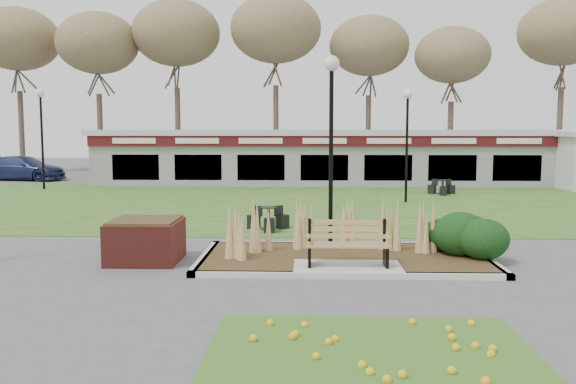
{
  "coord_description": "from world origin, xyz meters",
  "views": [
    {
      "loc": [
        -0.81,
        -12.15,
        2.91
      ],
      "look_at": [
        -1.28,
        2.0,
        1.46
      ],
      "focal_mm": 38.0,
      "sensor_mm": 36.0,
      "label": 1
    }
  ],
  "objects_px": {
    "lamp_post_mid_right": "(407,120)",
    "car_blue": "(24,168)",
    "lamp_post_far_left": "(41,116)",
    "food_pavilion": "(324,157)",
    "brick_planter": "(146,240)",
    "car_black": "(196,162)",
    "bistro_set_c": "(442,189)",
    "lamp_post_near_right": "(331,108)",
    "park_bench": "(347,243)",
    "bistro_set_b": "(268,222)"
  },
  "relations": [
    {
      "from": "lamp_post_mid_right",
      "to": "car_blue",
      "type": "xyz_separation_m",
      "value": [
        -20.28,
        10.11,
        -2.57
      ]
    },
    {
      "from": "lamp_post_far_left",
      "to": "food_pavilion",
      "type": "bearing_deg",
      "value": 12.2
    },
    {
      "from": "brick_planter",
      "to": "car_black",
      "type": "distance_m",
      "value": 26.26
    },
    {
      "from": "car_black",
      "to": "bistro_set_c",
      "type": "bearing_deg",
      "value": -118.02
    },
    {
      "from": "food_pavilion",
      "to": "car_black",
      "type": "distance_m",
      "value": 10.73
    },
    {
      "from": "food_pavilion",
      "to": "lamp_post_near_right",
      "type": "distance_m",
      "value": 16.88
    },
    {
      "from": "food_pavilion",
      "to": "lamp_post_mid_right",
      "type": "distance_m",
      "value": 8.53
    },
    {
      "from": "bistro_set_c",
      "to": "car_blue",
      "type": "relative_size",
      "value": 0.26
    },
    {
      "from": "park_bench",
      "to": "brick_planter",
      "type": "bearing_deg",
      "value": 170.31
    },
    {
      "from": "park_bench",
      "to": "bistro_set_c",
      "type": "bearing_deg",
      "value": 70.88
    },
    {
      "from": "brick_planter",
      "to": "bistro_set_c",
      "type": "height_order",
      "value": "brick_planter"
    },
    {
      "from": "bistro_set_c",
      "to": "car_blue",
      "type": "distance_m",
      "value": 23.47
    },
    {
      "from": "lamp_post_near_right",
      "to": "car_black",
      "type": "bearing_deg",
      "value": 108.22
    },
    {
      "from": "brick_planter",
      "to": "bistro_set_b",
      "type": "height_order",
      "value": "brick_planter"
    },
    {
      "from": "lamp_post_mid_right",
      "to": "bistro_set_b",
      "type": "relative_size",
      "value": 3.61
    },
    {
      "from": "lamp_post_mid_right",
      "to": "car_black",
      "type": "xyz_separation_m",
      "value": [
        -11.18,
        14.78,
        -2.48
      ]
    },
    {
      "from": "food_pavilion",
      "to": "bistro_set_c",
      "type": "distance_m",
      "value": 7.15
    },
    {
      "from": "car_black",
      "to": "bistro_set_b",
      "type": "bearing_deg",
      "value": -150.65
    },
    {
      "from": "bistro_set_c",
      "to": "lamp_post_far_left",
      "type": "bearing_deg",
      "value": 174.56
    },
    {
      "from": "lamp_post_near_right",
      "to": "bistro_set_b",
      "type": "bearing_deg",
      "value": 129.94
    },
    {
      "from": "park_bench",
      "to": "lamp_post_far_left",
      "type": "height_order",
      "value": "lamp_post_far_left"
    },
    {
      "from": "car_blue",
      "to": "park_bench",
      "type": "bearing_deg",
      "value": -132.33
    },
    {
      "from": "lamp_post_mid_right",
      "to": "car_black",
      "type": "height_order",
      "value": "lamp_post_mid_right"
    },
    {
      "from": "food_pavilion",
      "to": "car_black",
      "type": "bearing_deg",
      "value": 138.93
    },
    {
      "from": "lamp_post_far_left",
      "to": "car_blue",
      "type": "bearing_deg",
      "value": 123.1
    },
    {
      "from": "lamp_post_far_left",
      "to": "bistro_set_c",
      "type": "xyz_separation_m",
      "value": [
        18.89,
        -1.8,
        -3.3
      ]
    },
    {
      "from": "bistro_set_b",
      "to": "food_pavilion",
      "type": "bearing_deg",
      "value": 82.42
    },
    {
      "from": "bistro_set_b",
      "to": "car_blue",
      "type": "xyz_separation_m",
      "value": [
        -15.22,
        17.08,
        0.46
      ]
    },
    {
      "from": "car_black",
      "to": "car_blue",
      "type": "xyz_separation_m",
      "value": [
        -9.1,
        -4.67,
        -0.09
      ]
    },
    {
      "from": "food_pavilion",
      "to": "bistro_set_c",
      "type": "relative_size",
      "value": 20.03
    },
    {
      "from": "park_bench",
      "to": "bistro_set_c",
      "type": "relative_size",
      "value": 1.38
    },
    {
      "from": "lamp_post_near_right",
      "to": "bistro_set_b",
      "type": "xyz_separation_m",
      "value": [
        -1.72,
        2.05,
        -3.21
      ]
    },
    {
      "from": "park_bench",
      "to": "bistro_set_b",
      "type": "xyz_separation_m",
      "value": [
        -1.96,
        5.0,
        -0.35
      ]
    },
    {
      "from": "bistro_set_c",
      "to": "car_blue",
      "type": "xyz_separation_m",
      "value": [
        -22.36,
        7.13,
        0.46
      ]
    },
    {
      "from": "brick_planter",
      "to": "food_pavilion",
      "type": "distance_m",
      "value": 19.49
    },
    {
      "from": "lamp_post_near_right",
      "to": "lamp_post_far_left",
      "type": "xyz_separation_m",
      "value": [
        -13.46,
        13.8,
        0.09
      ]
    },
    {
      "from": "brick_planter",
      "to": "bistro_set_b",
      "type": "bearing_deg",
      "value": 60.11
    },
    {
      "from": "park_bench",
      "to": "lamp_post_near_right",
      "type": "height_order",
      "value": "lamp_post_near_right"
    },
    {
      "from": "car_black",
      "to": "food_pavilion",
      "type": "bearing_deg",
      "value": -117.43
    },
    {
      "from": "car_black",
      "to": "lamp_post_mid_right",
      "type": "bearing_deg",
      "value": -129.26
    },
    {
      "from": "bistro_set_b",
      "to": "car_black",
      "type": "distance_m",
      "value": 22.6
    },
    {
      "from": "park_bench",
      "to": "lamp_post_near_right",
      "type": "xyz_separation_m",
      "value": [
        -0.24,
        2.95,
        2.86
      ]
    },
    {
      "from": "bistro_set_b",
      "to": "car_blue",
      "type": "bearing_deg",
      "value": 131.71
    },
    {
      "from": "brick_planter",
      "to": "car_black",
      "type": "bearing_deg",
      "value": 98.05
    },
    {
      "from": "bistro_set_c",
      "to": "car_blue",
      "type": "height_order",
      "value": "car_blue"
    },
    {
      "from": "brick_planter",
      "to": "lamp_post_mid_right",
      "type": "bearing_deg",
      "value": 56.24
    },
    {
      "from": "food_pavilion",
      "to": "lamp_post_near_right",
      "type": "xyz_separation_m",
      "value": [
        -0.24,
        -16.76,
        1.98
      ]
    },
    {
      "from": "lamp_post_far_left",
      "to": "bistro_set_b",
      "type": "height_order",
      "value": "lamp_post_far_left"
    },
    {
      "from": "park_bench",
      "to": "lamp_post_mid_right",
      "type": "relative_size",
      "value": 0.38
    },
    {
      "from": "food_pavilion",
      "to": "bistro_set_b",
      "type": "bearing_deg",
      "value": -97.58
    }
  ]
}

